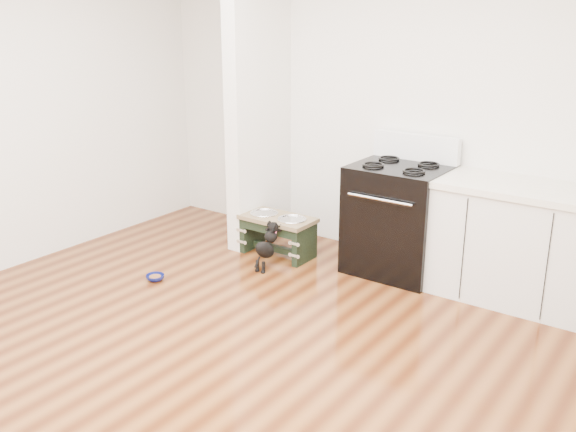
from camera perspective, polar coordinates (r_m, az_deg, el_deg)
name	(u,v)px	position (r m, az deg, el deg)	size (l,w,h in m)	color
ground	(202,371)	(4.14, -7.67, -13.49)	(5.00, 5.00, 0.00)	#471F0C
room_shell	(189,110)	(3.57, -8.76, 9.27)	(5.00, 5.00, 5.00)	silver
partition_wall	(259,100)	(5.94, -2.63, 10.28)	(0.15, 0.80, 2.70)	silver
oven_range	(398,217)	(5.45, 9.77, -0.12)	(0.76, 0.69, 1.14)	black
cabinet_run	(517,243)	(5.15, 19.66, -2.31)	(1.24, 0.64, 0.91)	silver
dog_feeder	(278,228)	(5.77, -0.94, -1.06)	(0.67, 0.36, 0.38)	black
puppy	(267,244)	(5.49, -1.85, -2.53)	(0.12, 0.34, 0.41)	black
floor_bowl	(155,278)	(5.44, -11.73, -5.38)	(0.18, 0.18, 0.05)	#0C145A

